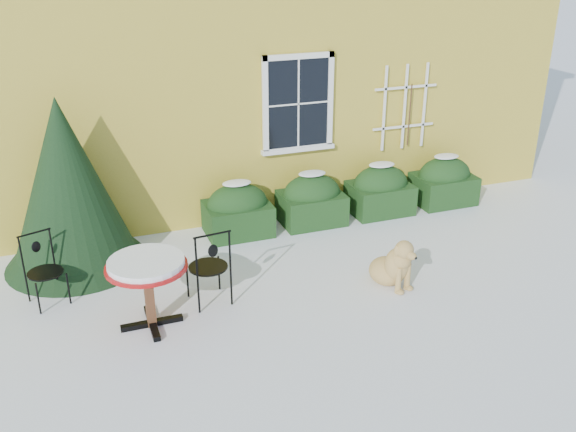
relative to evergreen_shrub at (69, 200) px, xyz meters
name	(u,v)px	position (x,y,z in m)	size (l,w,h in m)	color
ground	(314,306)	(2.85, -2.39, -1.02)	(80.00, 80.00, 0.00)	white
house	(187,4)	(2.85, 4.61, 2.20)	(12.40, 8.40, 6.40)	gold
hedge_row	(347,195)	(4.50, 0.16, -0.61)	(4.95, 0.80, 0.91)	black
evergreen_shrub	(69,200)	(0.00, 0.00, 0.00)	(2.08, 2.08, 2.52)	black
bistro_table	(147,271)	(0.76, -2.09, -0.24)	(1.00, 1.00, 0.93)	black
patio_chair_near	(209,266)	(1.60, -1.80, -0.47)	(0.54, 0.53, 1.09)	black
patio_chair_far	(44,269)	(-0.44, -1.03, -0.53)	(0.55, 0.54, 0.97)	black
dog	(394,266)	(4.09, -2.26, -0.70)	(0.62, 0.87, 0.77)	tan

